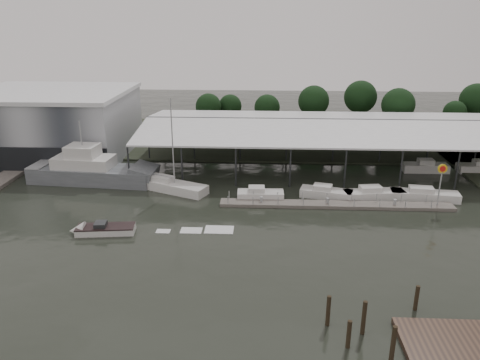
{
  "coord_description": "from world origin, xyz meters",
  "views": [
    {
      "loc": [
        6.06,
        -42.71,
        22.03
      ],
      "look_at": [
        3.3,
        11.88,
        2.5
      ],
      "focal_mm": 35.0,
      "sensor_mm": 36.0,
      "label": 1
    }
  ],
  "objects_px": {
    "grey_trawler": "(93,171)",
    "white_sailboat": "(170,186)",
    "shell_fuel_sign": "(441,177)",
    "speedboat_underway": "(100,230)"
  },
  "relations": [
    {
      "from": "shell_fuel_sign",
      "to": "speedboat_underway",
      "type": "xyz_separation_m",
      "value": [
        -38.01,
        -8.65,
        -3.53
      ]
    },
    {
      "from": "shell_fuel_sign",
      "to": "grey_trawler",
      "type": "height_order",
      "value": "grey_trawler"
    },
    {
      "from": "white_sailboat",
      "to": "shell_fuel_sign",
      "type": "bearing_deg",
      "value": 17.04
    },
    {
      "from": "shell_fuel_sign",
      "to": "grey_trawler",
      "type": "bearing_deg",
      "value": 170.79
    },
    {
      "from": "grey_trawler",
      "to": "speedboat_underway",
      "type": "height_order",
      "value": "grey_trawler"
    },
    {
      "from": "shell_fuel_sign",
      "to": "grey_trawler",
      "type": "xyz_separation_m",
      "value": [
        -44.28,
        7.18,
        -2.35
      ]
    },
    {
      "from": "shell_fuel_sign",
      "to": "white_sailboat",
      "type": "height_order",
      "value": "white_sailboat"
    },
    {
      "from": "shell_fuel_sign",
      "to": "white_sailboat",
      "type": "distance_m",
      "value": 33.42
    },
    {
      "from": "grey_trawler",
      "to": "white_sailboat",
      "type": "xyz_separation_m",
      "value": [
        11.3,
        -2.86,
        -0.94
      ]
    },
    {
      "from": "grey_trawler",
      "to": "white_sailboat",
      "type": "distance_m",
      "value": 11.7
    }
  ]
}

